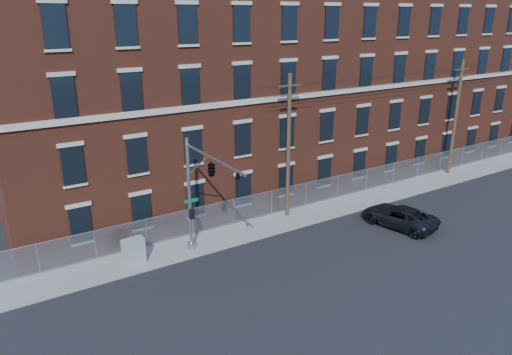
{
  "coord_description": "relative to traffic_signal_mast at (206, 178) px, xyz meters",
  "views": [
    {
      "loc": [
        -16.82,
        -20.03,
        13.86
      ],
      "look_at": [
        -1.64,
        4.0,
        4.08
      ],
      "focal_mm": 33.71,
      "sensor_mm": 36.0,
      "label": 1
    }
  ],
  "objects": [
    {
      "name": "ground",
      "position": [
        6.0,
        -2.18,
        -5.39
      ],
      "size": [
        140.0,
        140.0,
        0.0
      ],
      "primitive_type": "plane",
      "color": "black",
      "rests_on": "ground"
    },
    {
      "name": "sidewalk",
      "position": [
        18.0,
        2.82,
        -5.33
      ],
      "size": [
        65.0,
        3.0,
        0.12
      ],
      "primitive_type": "cube",
      "color": "gray",
      "rests_on": "ground"
    },
    {
      "name": "mill_building",
      "position": [
        18.0,
        11.75,
        2.76
      ],
      "size": [
        55.3,
        14.32,
        16.3
      ],
      "color": "#5F2919",
      "rests_on": "ground"
    },
    {
      "name": "chain_link_fence",
      "position": [
        18.0,
        4.12,
        -4.33
      ],
      "size": [
        59.06,
        0.06,
        1.85
      ],
      "color": "#A5A8AD",
      "rests_on": "ground"
    },
    {
      "name": "traffic_signal_mast",
      "position": [
        0.0,
        0.0,
        0.0
      ],
      "size": [
        0.9,
        6.75,
        7.0
      ],
      "color": "#9EA0A5",
      "rests_on": "ground"
    },
    {
      "name": "utility_pole_near",
      "position": [
        8.0,
        3.42,
        -0.05
      ],
      "size": [
        1.8,
        0.28,
        10.0
      ],
      "color": "#443322",
      "rests_on": "ground"
    },
    {
      "name": "utility_pole_mid",
      "position": [
        26.0,
        3.42,
        -0.05
      ],
      "size": [
        1.8,
        0.28,
        10.0
      ],
      "color": "#443322",
      "rests_on": "ground"
    },
    {
      "name": "overhead_wires",
      "position": [
        26.0,
        3.42,
        3.73
      ],
      "size": [
        40.0,
        0.62,
        0.62
      ],
      "color": "black",
      "rests_on": "ground"
    },
    {
      "name": "pickup_truck",
      "position": [
        13.5,
        -2.01,
        -4.67
      ],
      "size": [
        3.42,
        5.53,
        1.43
      ],
      "primitive_type": "imported",
      "rotation": [
        0.0,
        0.0,
        3.36
      ],
      "color": "black",
      "rests_on": "ground"
    },
    {
      "name": "utility_cabinet",
      "position": [
        -3.58,
        2.43,
        -4.5
      ],
      "size": [
        1.29,
        0.73,
        1.54
      ],
      "primitive_type": "cube",
      "rotation": [
        0.0,
        0.0,
        0.09
      ],
      "color": "gray",
      "rests_on": "sidewalk"
    }
  ]
}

